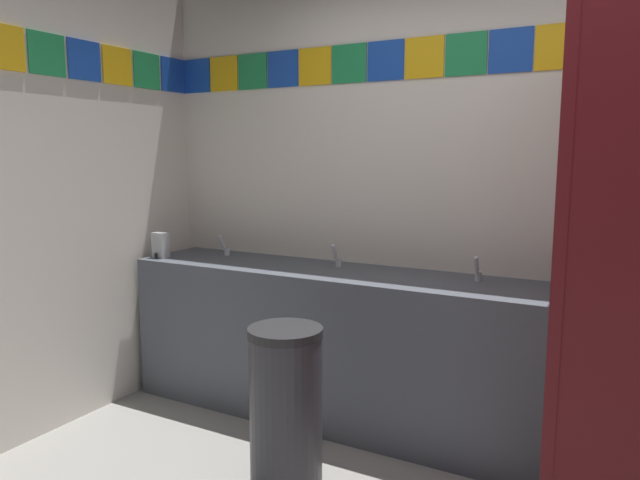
% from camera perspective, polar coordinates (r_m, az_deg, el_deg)
% --- Properties ---
extents(wall_back, '(4.33, 0.09, 2.72)m').
position_cam_1_polar(wall_back, '(3.29, 17.54, 5.11)').
color(wall_back, silver).
rests_on(wall_back, ground_plane).
extents(vanity_counter, '(2.44, 0.55, 0.88)m').
position_cam_1_polar(vanity_counter, '(3.46, 0.93, -9.82)').
color(vanity_counter, '#4C515B').
rests_on(vanity_counter, ground_plane).
extents(faucet_left, '(0.04, 0.10, 0.14)m').
position_cam_1_polar(faucet_left, '(3.86, -9.16, -0.74)').
color(faucet_left, silver).
rests_on(faucet_left, vanity_counter).
extents(faucet_center, '(0.04, 0.10, 0.14)m').
position_cam_1_polar(faucet_center, '(3.42, 1.65, -1.78)').
color(faucet_center, silver).
rests_on(faucet_center, vanity_counter).
extents(faucet_right, '(0.04, 0.10, 0.14)m').
position_cam_1_polar(faucet_right, '(3.14, 14.97, -2.96)').
color(faucet_right, silver).
rests_on(faucet_right, vanity_counter).
extents(soap_dispenser, '(0.09, 0.09, 0.16)m').
position_cam_1_polar(soap_dispenser, '(3.88, -15.14, -0.48)').
color(soap_dispenser, '#B7BABF').
rests_on(soap_dispenser, vanity_counter).
extents(stall_divider, '(0.92, 1.49, 2.12)m').
position_cam_1_polar(stall_divider, '(2.23, 27.44, -4.67)').
color(stall_divider, maroon).
rests_on(stall_divider, ground_plane).
extents(trash_bin, '(0.34, 0.34, 0.77)m').
position_cam_1_polar(trash_bin, '(2.77, -3.31, -16.09)').
color(trash_bin, '#333338').
rests_on(trash_bin, ground_plane).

